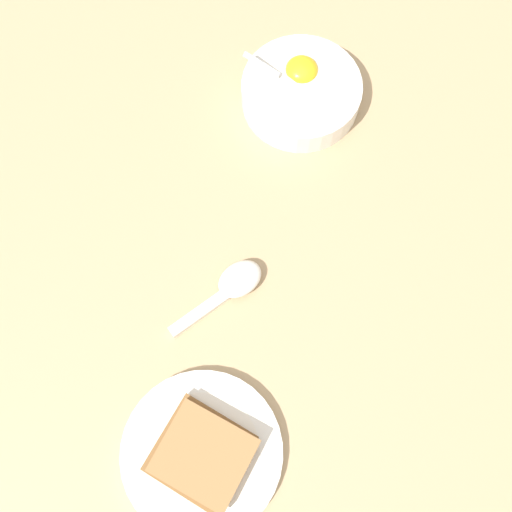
# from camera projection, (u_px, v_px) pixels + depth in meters

# --- Properties ---
(ground_plane) EXTENTS (3.00, 3.00, 0.00)m
(ground_plane) POSITION_uv_depth(u_px,v_px,m) (252.00, 273.00, 0.76)
(ground_plane) COLOR tan
(egg_bowl) EXTENTS (0.16, 0.16, 0.07)m
(egg_bowl) POSITION_uv_depth(u_px,v_px,m) (301.00, 92.00, 0.82)
(egg_bowl) COLOR white
(egg_bowl) RESTS_ON ground_plane
(toast_plate) EXTENTS (0.18, 0.18, 0.02)m
(toast_plate) POSITION_uv_depth(u_px,v_px,m) (202.00, 452.00, 0.68)
(toast_plate) COLOR white
(toast_plate) RESTS_ON ground_plane
(toast_sandwich) EXTENTS (0.12, 0.13, 0.03)m
(toast_sandwich) POSITION_uv_depth(u_px,v_px,m) (202.00, 454.00, 0.66)
(toast_sandwich) COLOR brown
(toast_sandwich) RESTS_ON toast_plate
(soup_spoon) EXTENTS (0.14, 0.05, 0.03)m
(soup_spoon) POSITION_uv_depth(u_px,v_px,m) (233.00, 285.00, 0.74)
(soup_spoon) COLOR white
(soup_spoon) RESTS_ON ground_plane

